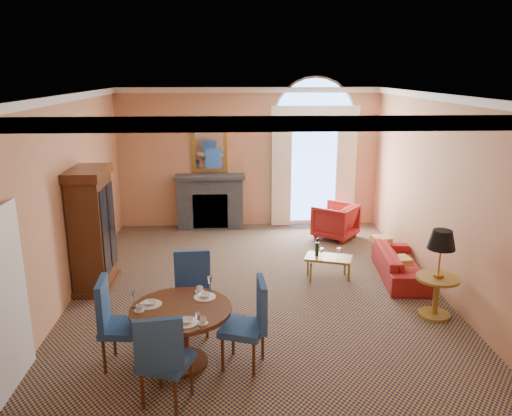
{
  "coord_description": "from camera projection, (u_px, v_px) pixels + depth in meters",
  "views": [
    {
      "loc": [
        -0.42,
        -7.65,
        3.54
      ],
      "look_at": [
        0.0,
        0.5,
        1.3
      ],
      "focal_mm": 35.0,
      "sensor_mm": 36.0,
      "label": 1
    }
  ],
  "objects": [
    {
      "name": "ground",
      "position": [
        258.0,
        291.0,
        8.32
      ],
      "size": [
        7.5,
        7.5,
        0.0
      ],
      "primitive_type": "plane",
      "color": "#131E3E",
      "rests_on": "ground"
    },
    {
      "name": "room_envelope",
      "position": [
        254.0,
        135.0,
        8.3
      ],
      "size": [
        6.04,
        7.52,
        3.45
      ],
      "color": "tan",
      "rests_on": "ground"
    },
    {
      "name": "armoire",
      "position": [
        92.0,
        231.0,
        8.24
      ],
      "size": [
        0.59,
        1.04,
        2.04
      ],
      "color": "#3C1E0D",
      "rests_on": "ground"
    },
    {
      "name": "dining_table",
      "position": [
        181.0,
        323.0,
        6.08
      ],
      "size": [
        1.24,
        1.24,
        0.98
      ],
      "color": "#3C1E0D",
      "rests_on": "ground"
    },
    {
      "name": "dining_chair_north",
      "position": [
        192.0,
        286.0,
        6.94
      ],
      "size": [
        0.57,
        0.57,
        1.13
      ],
      "rotation": [
        0.0,
        0.0,
        3.28
      ],
      "color": "navy",
      "rests_on": "ground"
    },
    {
      "name": "dining_chair_south",
      "position": [
        163.0,
        356.0,
        5.26
      ],
      "size": [
        0.65,
        0.65,
        1.13
      ],
      "rotation": [
        0.0,
        0.0,
        -0.36
      ],
      "color": "navy",
      "rests_on": "ground"
    },
    {
      "name": "dining_chair_east",
      "position": [
        252.0,
        318.0,
        6.06
      ],
      "size": [
        0.64,
        0.64,
        1.13
      ],
      "rotation": [
        0.0,
        0.0,
        1.24
      ],
      "color": "navy",
      "rests_on": "ground"
    },
    {
      "name": "dining_chair_west",
      "position": [
        114.0,
        318.0,
        6.07
      ],
      "size": [
        0.56,
        0.54,
        1.13
      ],
      "rotation": [
        0.0,
        0.0,
        -1.66
      ],
      "color": "navy",
      "rests_on": "ground"
    },
    {
      "name": "sofa",
      "position": [
        400.0,
        264.0,
        8.79
      ],
      "size": [
        0.84,
        1.81,
        0.51
      ],
      "primitive_type": "imported",
      "rotation": [
        0.0,
        0.0,
        1.48
      ],
      "color": "maroon",
      "rests_on": "ground"
    },
    {
      "name": "armchair",
      "position": [
        335.0,
        221.0,
        10.89
      ],
      "size": [
        1.16,
        1.15,
        0.76
      ],
      "primitive_type": "imported",
      "rotation": [
        0.0,
        0.0,
        4.05
      ],
      "color": "maroon",
      "rests_on": "ground"
    },
    {
      "name": "coffee_table",
      "position": [
        328.0,
        258.0,
        8.73
      ],
      "size": [
        0.89,
        0.67,
        0.72
      ],
      "rotation": [
        0.0,
        0.0,
        -0.32
      ],
      "color": "olive",
      "rests_on": "ground"
    },
    {
      "name": "side_table",
      "position": [
        439.0,
        263.0,
        7.25
      ],
      "size": [
        0.63,
        0.63,
        1.32
      ],
      "color": "olive",
      "rests_on": "ground"
    }
  ]
}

